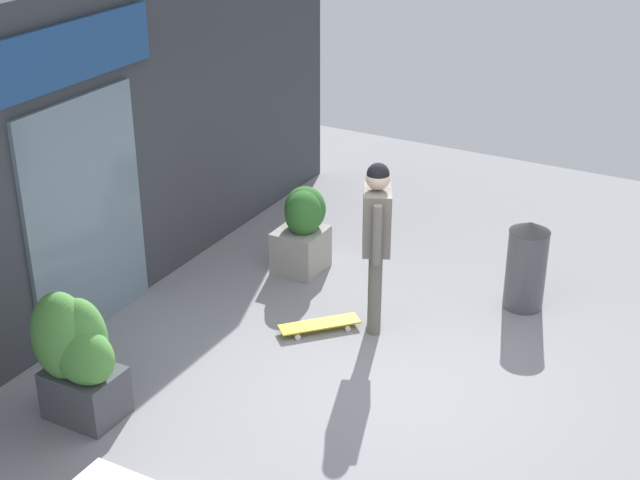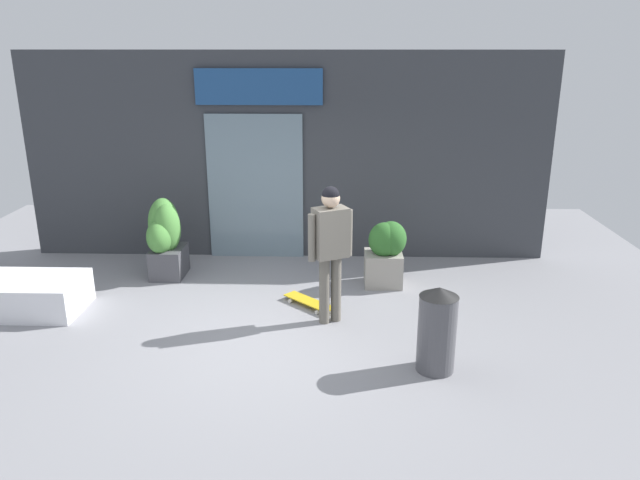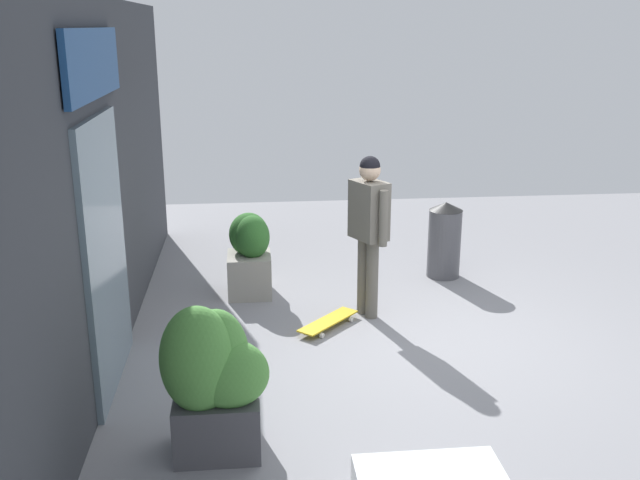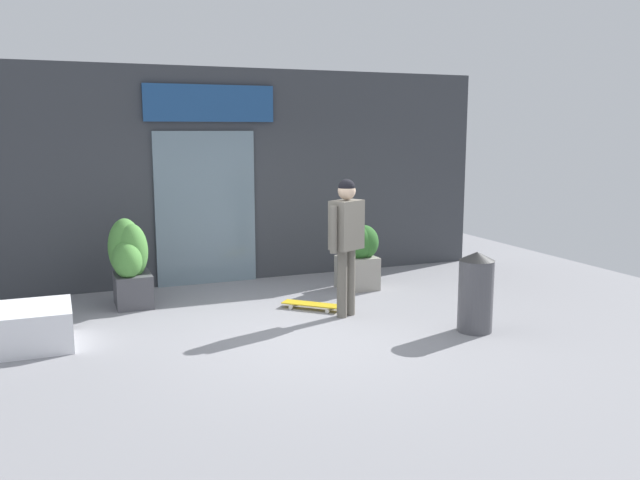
# 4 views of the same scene
# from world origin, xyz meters

# --- Properties ---
(ground_plane) EXTENTS (12.00, 12.00, 0.00)m
(ground_plane) POSITION_xyz_m (0.00, 0.00, 0.00)
(ground_plane) COLOR gray
(building_facade) EXTENTS (8.32, 0.31, 3.27)m
(building_facade) POSITION_xyz_m (-0.02, 2.95, 1.63)
(building_facade) COLOR #383A3F
(building_facade) RESTS_ON ground_plane
(skateboarder) EXTENTS (0.53, 0.41, 1.74)m
(skateboarder) POSITION_xyz_m (0.74, 0.35, 1.07)
(skateboarder) COLOR #666056
(skateboarder) RESTS_ON ground_plane
(skateboard) EXTENTS (0.73, 0.70, 0.08)m
(skateboard) POSITION_xyz_m (0.45, 0.81, 0.06)
(skateboard) COLOR gold
(skateboard) RESTS_ON ground_plane
(planter_box_left) EXTENTS (0.53, 0.77, 1.18)m
(planter_box_left) POSITION_xyz_m (-1.74, 1.88, 0.62)
(planter_box_left) COLOR #47474C
(planter_box_left) RESTS_ON ground_plane
(planter_box_right) EXTENTS (0.59, 0.50, 0.95)m
(planter_box_right) POSITION_xyz_m (1.52, 1.60, 0.52)
(planter_box_right) COLOR gray
(planter_box_right) RESTS_ON ground_plane
(trash_bin) EXTENTS (0.41, 0.41, 0.95)m
(trash_bin) POSITION_xyz_m (1.88, -0.80, 0.48)
(trash_bin) COLOR #4C4C51
(trash_bin) RESTS_ON ground_plane
(snow_ledge) EXTENTS (1.75, 0.90, 0.44)m
(snow_ledge) POSITION_xyz_m (-3.39, 0.55, 0.22)
(snow_ledge) COLOR white
(snow_ledge) RESTS_ON ground_plane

